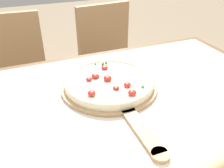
{
  "coord_description": "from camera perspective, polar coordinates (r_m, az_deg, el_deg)",
  "views": [
    {
      "loc": [
        -0.24,
        -0.57,
        1.23
      ],
      "look_at": [
        0.03,
        0.1,
        0.79
      ],
      "focal_mm": 38.0,
      "sensor_mm": 36.0,
      "label": 1
    }
  ],
  "objects": [
    {
      "name": "pizza_peel",
      "position": [
        0.87,
        -0.16,
        -1.13
      ],
      "size": [
        0.36,
        0.56,
        0.01
      ],
      "color": "tan",
      "rests_on": "towel_cloth"
    },
    {
      "name": "chair_left",
      "position": [
        1.58,
        -21.95,
        1.6
      ],
      "size": [
        0.42,
        0.42,
        0.88
      ],
      "rotation": [
        0.0,
        0.0,
        -0.05
      ],
      "color": "tan",
      "rests_on": "ground_plane"
    },
    {
      "name": "chair_right",
      "position": [
        1.67,
        -0.6,
        5.64
      ],
      "size": [
        0.44,
        0.44,
        0.88
      ],
      "rotation": [
        0.0,
        0.0,
        0.11
      ],
      "color": "tan",
      "rests_on": "ground_plane"
    },
    {
      "name": "towel_cloth",
      "position": [
        0.78,
        1.05,
        -6.02
      ],
      "size": [
        1.3,
        0.84,
        0.0
      ],
      "color": "silver",
      "rests_on": "dining_table"
    },
    {
      "name": "dining_table",
      "position": [
        0.85,
        0.98,
        -11.75
      ],
      "size": [
        1.38,
        0.92,
        0.75
      ],
      "color": "brown",
      "rests_on": "ground_plane"
    },
    {
      "name": "pizza",
      "position": [
        0.88,
        -0.73,
        0.66
      ],
      "size": [
        0.33,
        0.33,
        0.04
      ],
      "color": "beige",
      "rests_on": "pizza_peel"
    }
  ]
}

